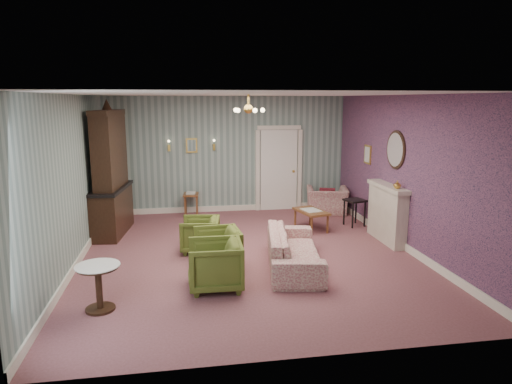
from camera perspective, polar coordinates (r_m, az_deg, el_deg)
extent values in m
plane|color=#824C52|center=(8.55, -0.89, -7.81)|extent=(7.00, 7.00, 0.00)
plane|color=white|center=(8.08, -0.95, 12.01)|extent=(7.00, 7.00, 0.00)
plane|color=slate|center=(11.63, -3.50, 4.63)|extent=(6.00, 0.00, 6.00)
plane|color=slate|center=(4.84, 5.28, -5.00)|extent=(6.00, 0.00, 6.00)
plane|color=slate|center=(8.30, -21.87, 1.12)|extent=(0.00, 7.00, 7.00)
plane|color=slate|center=(9.13, 18.07, 2.24)|extent=(0.00, 7.00, 7.00)
plane|color=#A65374|center=(9.12, 17.98, 2.24)|extent=(0.00, 7.00, 7.00)
imported|color=#525F21|center=(7.02, -5.10, -8.70)|extent=(0.76, 0.81, 0.81)
imported|color=#525F21|center=(7.85, -4.80, -6.72)|extent=(0.74, 0.79, 0.75)
imported|color=#525F21|center=(8.73, -6.94, -5.03)|extent=(0.74, 0.78, 0.71)
imported|color=#933B4A|center=(7.88, 4.73, -6.34)|extent=(0.96, 2.21, 0.84)
imported|color=#933B4A|center=(11.66, 8.79, -0.52)|extent=(1.12, 0.86, 0.87)
imported|color=gold|center=(9.09, 17.09, 0.87)|extent=(0.15, 0.15, 0.15)
cube|color=maroon|center=(11.49, 8.80, -0.46)|extent=(0.41, 0.28, 0.39)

